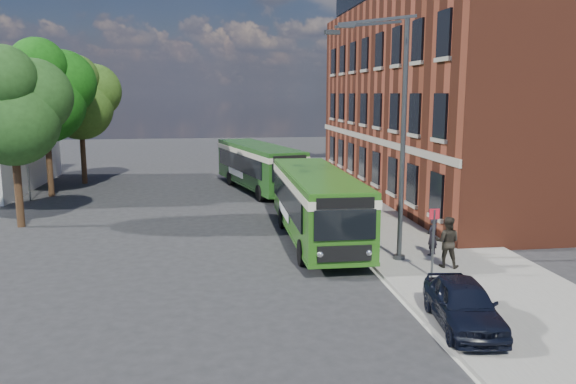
{
  "coord_description": "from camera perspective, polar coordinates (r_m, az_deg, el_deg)",
  "views": [
    {
      "loc": [
        -1.84,
        -21.73,
        6.34
      ],
      "look_at": [
        1.45,
        1.56,
        2.2
      ],
      "focal_mm": 35.0,
      "sensor_mm": 36.0,
      "label": 1
    }
  ],
  "objects": [
    {
      "name": "brick_office",
      "position": [
        37.27,
        17.41,
        10.5
      ],
      "size": [
        12.1,
        26.0,
        14.2
      ],
      "color": "brown",
      "rests_on": "ground"
    },
    {
      "name": "bus_stop_sign",
      "position": [
        19.65,
        14.54,
        -4.58
      ],
      "size": [
        0.35,
        0.08,
        2.52
      ],
      "color": "#393C3E",
      "rests_on": "ground"
    },
    {
      "name": "ground",
      "position": [
        22.71,
        -3.08,
        -6.24
      ],
      "size": [
        120.0,
        120.0,
        0.0
      ],
      "primitive_type": "plane",
      "color": "#262729",
      "rests_on": "ground"
    },
    {
      "name": "tree_mid",
      "position": [
        37.49,
        -23.46,
        9.42
      ],
      "size": [
        5.68,
        5.4,
        9.58
      ],
      "color": "#321D12",
      "rests_on": "ground"
    },
    {
      "name": "tree_right",
      "position": [
        42.08,
        -20.33,
        9.0
      ],
      "size": [
        5.3,
        5.04,
        8.94
      ],
      "color": "#321D12",
      "rests_on": "ground"
    },
    {
      "name": "parked_car",
      "position": [
        15.99,
        17.39,
        -10.79
      ],
      "size": [
        2.03,
        3.95,
        1.29
      ],
      "primitive_type": "imported",
      "rotation": [
        0.0,
        0.0,
        -0.14
      ],
      "color": "black",
      "rests_on": "pavement"
    },
    {
      "name": "pavement",
      "position": [
        31.65,
        8.36,
        -1.55
      ],
      "size": [
        6.0,
        48.0,
        0.15
      ],
      "primitive_type": "cube",
      "color": "gray",
      "rests_on": "ground"
    },
    {
      "name": "kerb_line",
      "position": [
        30.95,
        2.93,
        -1.85
      ],
      "size": [
        0.12,
        48.0,
        0.01
      ],
      "primitive_type": "cube",
      "color": "beige",
      "rests_on": "ground"
    },
    {
      "name": "pedestrian_b",
      "position": [
        21.04,
        15.86,
        -4.9
      ],
      "size": [
        1.12,
        1.04,
        1.85
      ],
      "primitive_type": "imported",
      "rotation": [
        0.0,
        0.0,
        2.67
      ],
      "color": "black",
      "rests_on": "pavement"
    },
    {
      "name": "bus_front",
      "position": [
        24.21,
        2.91,
        -0.76
      ],
      "size": [
        2.71,
        10.82,
        3.02
      ],
      "color": "#2A6518",
      "rests_on": "ground"
    },
    {
      "name": "bus_rear",
      "position": [
        36.98,
        -3.01,
        2.96
      ],
      "size": [
        5.1,
        11.38,
        3.02
      ],
      "color": "#1E4D19",
      "rests_on": "ground"
    },
    {
      "name": "pedestrian_a",
      "position": [
        22.45,
        14.45,
        -4.37
      ],
      "size": [
        0.65,
        0.61,
        1.5
      ],
      "primitive_type": "imported",
      "rotation": [
        0.0,
        0.0,
        3.78
      ],
      "color": "black",
      "rests_on": "pavement"
    },
    {
      "name": "tree_left",
      "position": [
        29.25,
        -26.2,
        7.86
      ],
      "size": [
        5.04,
        4.79,
        8.51
      ],
      "color": "#321D12",
      "rests_on": "ground"
    },
    {
      "name": "flagpole",
      "position": [
        36.35,
        -25.19,
        6.83
      ],
      "size": [
        0.95,
        0.1,
        9.0
      ],
      "color": "#393C3E",
      "rests_on": "ground"
    },
    {
      "name": "street_lamp",
      "position": [
        20.89,
        10.68,
        5.56
      ],
      "size": [
        2.96,
        2.38,
        9.0
      ],
      "color": "#393C3E",
      "rests_on": "ground"
    }
  ]
}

